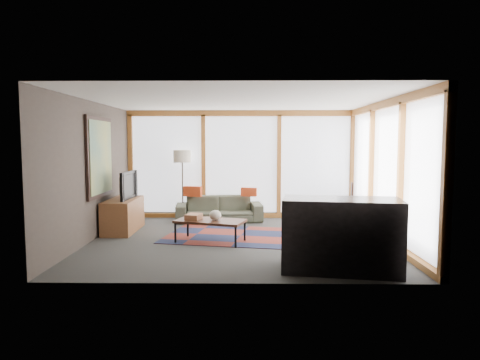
{
  "coord_description": "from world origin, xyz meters",
  "views": [
    {
      "loc": [
        0.12,
        -7.92,
        1.83
      ],
      "look_at": [
        0.0,
        0.4,
        1.1
      ],
      "focal_mm": 32.0,
      "sensor_mm": 36.0,
      "label": 1
    }
  ],
  "objects_px": {
    "sofa": "(219,209)",
    "bar_counter": "(341,235)",
    "television": "(124,185)",
    "floor_lamp": "(182,185)",
    "bookshelf": "(356,217)",
    "tv_console": "(123,215)",
    "coffee_table": "(210,231)"
  },
  "relations": [
    {
      "from": "floor_lamp",
      "to": "tv_console",
      "type": "relative_size",
      "value": 1.24
    },
    {
      "from": "coffee_table",
      "to": "tv_console",
      "type": "xyz_separation_m",
      "value": [
        -1.88,
        0.95,
        0.13
      ]
    },
    {
      "from": "bar_counter",
      "to": "bookshelf",
      "type": "bearing_deg",
      "value": 80.7
    },
    {
      "from": "coffee_table",
      "to": "tv_console",
      "type": "bearing_deg",
      "value": 153.13
    },
    {
      "from": "tv_console",
      "to": "television",
      "type": "distance_m",
      "value": 0.62
    },
    {
      "from": "sofa",
      "to": "television",
      "type": "height_order",
      "value": "television"
    },
    {
      "from": "floor_lamp",
      "to": "television",
      "type": "relative_size",
      "value": 1.66
    },
    {
      "from": "sofa",
      "to": "bar_counter",
      "type": "xyz_separation_m",
      "value": [
        1.98,
        -3.86,
        0.23
      ]
    },
    {
      "from": "tv_console",
      "to": "sofa",
      "type": "bearing_deg",
      "value": 31.47
    },
    {
      "from": "sofa",
      "to": "bookshelf",
      "type": "distance_m",
      "value": 3.1
    },
    {
      "from": "sofa",
      "to": "floor_lamp",
      "type": "xyz_separation_m",
      "value": [
        -0.87,
        0.15,
        0.54
      ]
    },
    {
      "from": "coffee_table",
      "to": "bookshelf",
      "type": "height_order",
      "value": "bookshelf"
    },
    {
      "from": "coffee_table",
      "to": "bar_counter",
      "type": "height_order",
      "value": "bar_counter"
    },
    {
      "from": "coffee_table",
      "to": "tv_console",
      "type": "relative_size",
      "value": 0.92
    },
    {
      "from": "television",
      "to": "coffee_table",
      "type": "bearing_deg",
      "value": -114.92
    },
    {
      "from": "floor_lamp",
      "to": "tv_console",
      "type": "height_order",
      "value": "floor_lamp"
    },
    {
      "from": "floor_lamp",
      "to": "bookshelf",
      "type": "xyz_separation_m",
      "value": [
        3.81,
        -1.14,
        -0.56
      ]
    },
    {
      "from": "sofa",
      "to": "bookshelf",
      "type": "relative_size",
      "value": 0.92
    },
    {
      "from": "floor_lamp",
      "to": "coffee_table",
      "type": "distance_m",
      "value": 2.5
    },
    {
      "from": "floor_lamp",
      "to": "tv_console",
      "type": "distance_m",
      "value": 1.75
    },
    {
      "from": "sofa",
      "to": "floor_lamp",
      "type": "bearing_deg",
      "value": 164.49
    },
    {
      "from": "floor_lamp",
      "to": "bookshelf",
      "type": "bearing_deg",
      "value": -16.58
    },
    {
      "from": "sofa",
      "to": "coffee_table",
      "type": "relative_size",
      "value": 1.61
    },
    {
      "from": "floor_lamp",
      "to": "bookshelf",
      "type": "relative_size",
      "value": 0.76
    },
    {
      "from": "sofa",
      "to": "tv_console",
      "type": "xyz_separation_m",
      "value": [
        -1.91,
        -1.17,
        0.04
      ]
    },
    {
      "from": "bookshelf",
      "to": "television",
      "type": "height_order",
      "value": "television"
    },
    {
      "from": "coffee_table",
      "to": "floor_lamp",
      "type": "bearing_deg",
      "value": 110.42
    },
    {
      "from": "sofa",
      "to": "coffee_table",
      "type": "height_order",
      "value": "sofa"
    },
    {
      "from": "floor_lamp",
      "to": "coffee_table",
      "type": "xyz_separation_m",
      "value": [
        0.85,
        -2.27,
        -0.62
      ]
    },
    {
      "from": "sofa",
      "to": "television",
      "type": "xyz_separation_m",
      "value": [
        -1.88,
        -1.17,
        0.66
      ]
    },
    {
      "from": "coffee_table",
      "to": "tv_console",
      "type": "height_order",
      "value": "tv_console"
    },
    {
      "from": "bookshelf",
      "to": "television",
      "type": "xyz_separation_m",
      "value": [
        -4.82,
        -0.18,
        0.68
      ]
    }
  ]
}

